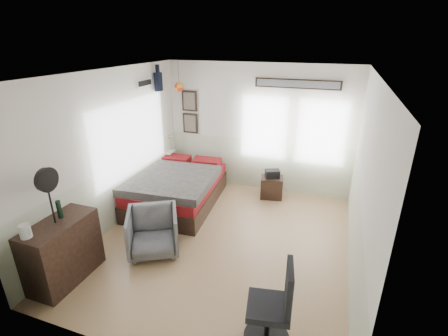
{
  "coord_description": "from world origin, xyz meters",
  "views": [
    {
      "loc": [
        1.56,
        -4.27,
        3.16
      ],
      "look_at": [
        -0.1,
        0.4,
        1.15
      ],
      "focal_mm": 26.0,
      "sensor_mm": 36.0,
      "label": 1
    }
  ],
  "objects": [
    {
      "name": "black_bag",
      "position": [
        0.44,
        1.87,
        0.53
      ],
      "size": [
        0.34,
        0.28,
        0.17
      ],
      "primitive_type": "cube",
      "rotation": [
        0.0,
        0.0,
        0.41
      ],
      "color": "black",
      "rests_on": "nightstand"
    },
    {
      "name": "bottle",
      "position": [
        -1.78,
        -1.43,
        1.03
      ],
      "size": [
        0.06,
        0.06,
        0.25
      ],
      "primitive_type": "cylinder",
      "color": "black",
      "rests_on": "dresser"
    },
    {
      "name": "ground_plane",
      "position": [
        0.0,
        0.0,
        -0.01
      ],
      "size": [
        4.0,
        4.5,
        0.01
      ],
      "primitive_type": "cube",
      "color": "tan"
    },
    {
      "name": "nightstand",
      "position": [
        0.44,
        1.87,
        0.22
      ],
      "size": [
        0.51,
        0.43,
        0.45
      ],
      "primitive_type": "cube",
      "rotation": [
        0.0,
        0.0,
        0.19
      ],
      "color": "black",
      "rests_on": "ground_plane"
    },
    {
      "name": "room_shell",
      "position": [
        -0.08,
        0.19,
        1.61
      ],
      "size": [
        4.02,
        4.52,
        2.71
      ],
      "color": "silver",
      "rests_on": "ground_plane"
    },
    {
      "name": "armchair",
      "position": [
        -0.92,
        -0.6,
        0.35
      ],
      "size": [
        1.04,
        1.04,
        0.7
      ],
      "primitive_type": "imported",
      "rotation": [
        0.0,
        0.0,
        0.52
      ],
      "color": "slate",
      "rests_on": "ground_plane"
    },
    {
      "name": "task_chair",
      "position": [
        1.17,
        -1.6,
        0.42
      ],
      "size": [
        0.53,
        0.53,
        1.02
      ],
      "rotation": [
        0.0,
        0.0,
        0.18
      ],
      "color": "black",
      "rests_on": "ground_plane"
    },
    {
      "name": "kettle",
      "position": [
        -1.81,
        -1.93,
        0.99
      ],
      "size": [
        0.15,
        0.13,
        0.18
      ],
      "rotation": [
        0.0,
        0.0,
        0.25
      ],
      "color": "silver",
      "rests_on": "dresser"
    },
    {
      "name": "bed",
      "position": [
        -1.3,
        0.96,
        0.33
      ],
      "size": [
        1.68,
        2.25,
        0.68
      ],
      "rotation": [
        0.0,
        0.0,
        0.08
      ],
      "color": "black",
      "rests_on": "ground_plane"
    },
    {
      "name": "dresser",
      "position": [
        -1.74,
        -1.55,
        0.45
      ],
      "size": [
        0.48,
        1.0,
        0.9
      ],
      "primitive_type": "cube",
      "color": "black",
      "rests_on": "ground_plane"
    },
    {
      "name": "stand_fan",
      "position": [
        -1.74,
        -1.56,
        1.5
      ],
      "size": [
        0.09,
        0.32,
        0.78
      ],
      "rotation": [
        0.0,
        0.0,
        0.03
      ],
      "color": "black",
      "rests_on": "dresser"
    },
    {
      "name": "wall_decor",
      "position": [
        -1.1,
        1.96,
        2.1
      ],
      "size": [
        3.55,
        1.32,
        1.44
      ],
      "color": "black",
      "rests_on": "room_shell"
    }
  ]
}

